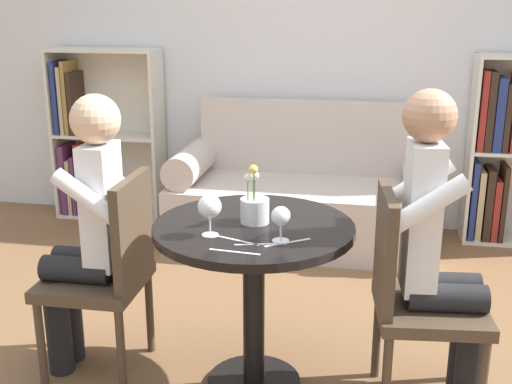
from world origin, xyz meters
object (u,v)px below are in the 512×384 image
object	(u,v)px
couch	(303,197)
person_left	(87,229)
person_right	(439,248)
wine_glass_left	(210,208)
bookshelf_right	(512,153)
bookshelf_left	(97,140)
chair_right	(413,292)
wine_glass_right	(281,217)
chair_left	(109,268)
flower_vase	(254,206)

from	to	relation	value
couch	person_left	distance (m)	1.94
couch	person_left	xyz separation A→B (m)	(-0.72, -1.76, 0.35)
person_right	person_left	bearing A→B (deg)	84.43
person_left	wine_glass_left	distance (m)	0.63
bookshelf_right	person_right	xyz separation A→B (m)	(-0.64, -2.02, 0.07)
couch	bookshelf_right	distance (m)	1.42
bookshelf_right	wine_glass_left	xyz separation A→B (m)	(-1.50, -2.19, 0.24)
person_right	wine_glass_left	bearing A→B (deg)	95.48
bookshelf_left	couch	bearing A→B (deg)	-9.63
couch	chair_right	bearing A→B (deg)	-70.22
couch	bookshelf_right	size ratio (longest dim) A/B	1.38
chair_right	wine_glass_left	world-z (taller)	same
bookshelf_left	chair_right	world-z (taller)	bookshelf_left
person_right	wine_glass_right	distance (m)	0.64
chair_left	wine_glass_left	world-z (taller)	same
couch	flower_vase	distance (m)	1.82
couch	bookshelf_left	size ratio (longest dim) A/B	1.38
chair_right	flower_vase	world-z (taller)	flower_vase
bookshelf_right	chair_left	size ratio (longest dim) A/B	1.40
wine_glass_right	flower_vase	distance (m)	0.23
couch	wine_glass_left	distance (m)	2.00
wine_glass_right	bookshelf_left	bearing A→B (deg)	128.00
chair_left	person_right	bearing A→B (deg)	89.84
couch	flower_vase	xyz separation A→B (m)	(-0.00, -1.75, 0.50)
chair_left	person_right	size ratio (longest dim) A/B	0.70
bookshelf_right	chair_left	bearing A→B (deg)	-134.58
person_left	wine_glass_right	bearing A→B (deg)	77.85
flower_vase	couch	bearing A→B (deg)	89.86
bookshelf_right	person_left	size ratio (longest dim) A/B	1.01
couch	chair_left	xyz separation A→B (m)	(-0.63, -1.76, 0.18)
person_right	flower_vase	bearing A→B (deg)	83.96
wine_glass_left	chair_left	bearing A→B (deg)	161.54
person_left	chair_right	bearing A→B (deg)	89.25
person_left	flower_vase	distance (m)	0.73
chair_left	wine_glass_right	distance (m)	0.86
chair_right	flower_vase	bearing A→B (deg)	82.58
couch	person_right	world-z (taller)	person_right
chair_left	chair_right	world-z (taller)	same
person_left	flower_vase	size ratio (longest dim) A/B	5.03
couch	bookshelf_right	world-z (taller)	bookshelf_right
person_left	person_right	distance (m)	1.45
flower_vase	wine_glass_left	bearing A→B (deg)	-127.63
flower_vase	bookshelf_right	bearing A→B (deg)	55.87
wine_glass_left	wine_glass_right	size ratio (longest dim) A/B	1.19
chair_left	bookshelf_left	bearing A→B (deg)	-155.35
bookshelf_right	chair_left	distance (m)	2.85
chair_left	flower_vase	xyz separation A→B (m)	(0.63, 0.01, 0.31)
bookshelf_right	person_right	size ratio (longest dim) A/B	0.97
bookshelf_right	flower_vase	world-z (taller)	bookshelf_right
bookshelf_right	person_left	distance (m)	2.91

